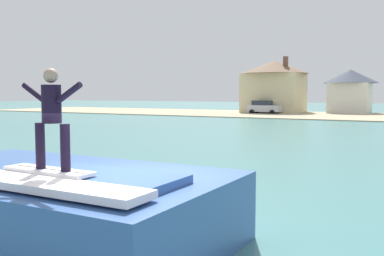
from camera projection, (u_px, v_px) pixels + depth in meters
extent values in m
plane|color=#417A7A|center=(126.00, 249.00, 7.94)|extent=(260.00, 260.00, 0.00)
cube|color=#365B9D|center=(51.00, 205.00, 8.47)|extent=(6.92, 3.97, 1.32)
cube|color=#365B9D|center=(29.00, 172.00, 7.98)|extent=(5.88, 1.78, 0.15)
cube|color=white|center=(49.00, 171.00, 7.41)|extent=(1.81, 0.48, 0.06)
cube|color=black|center=(49.00, 169.00, 7.40)|extent=(1.66, 0.08, 0.01)
cylinder|color=black|center=(40.00, 146.00, 7.42)|extent=(0.16, 0.16, 0.78)
cylinder|color=black|center=(65.00, 148.00, 7.14)|extent=(0.16, 0.16, 0.78)
cylinder|color=black|center=(51.00, 104.00, 7.22)|extent=(0.32, 0.32, 0.64)
sphere|color=tan|center=(51.00, 76.00, 7.19)|extent=(0.24, 0.24, 0.24)
cylinder|color=black|center=(34.00, 93.00, 7.40)|extent=(0.53, 0.10, 0.35)
cylinder|color=black|center=(69.00, 93.00, 7.01)|extent=(0.53, 0.10, 0.35)
cube|color=silver|center=(264.00, 108.00, 60.25)|extent=(4.45, 1.96, 0.90)
cube|color=#262D38|center=(262.00, 103.00, 60.35)|extent=(2.45, 1.76, 0.64)
cylinder|color=black|center=(277.00, 112.00, 60.48)|extent=(0.64, 0.22, 0.64)
cylinder|color=black|center=(272.00, 112.00, 58.69)|extent=(0.64, 0.22, 0.64)
cylinder|color=black|center=(257.00, 111.00, 61.88)|extent=(0.64, 0.22, 0.64)
cylinder|color=black|center=(252.00, 112.00, 60.08)|extent=(0.64, 0.22, 0.64)
cube|color=beige|center=(274.00, 93.00, 64.22)|extent=(8.02, 7.17, 5.72)
cone|color=brown|center=(274.00, 67.00, 63.92)|extent=(9.94, 9.94, 1.90)
cube|color=brown|center=(286.00, 63.00, 61.98)|extent=(0.60, 0.60, 1.80)
cube|color=silver|center=(350.00, 98.00, 61.95)|extent=(5.29, 6.13, 4.29)
cone|color=#383D4C|center=(351.00, 76.00, 61.71)|extent=(7.60, 7.60, 1.92)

